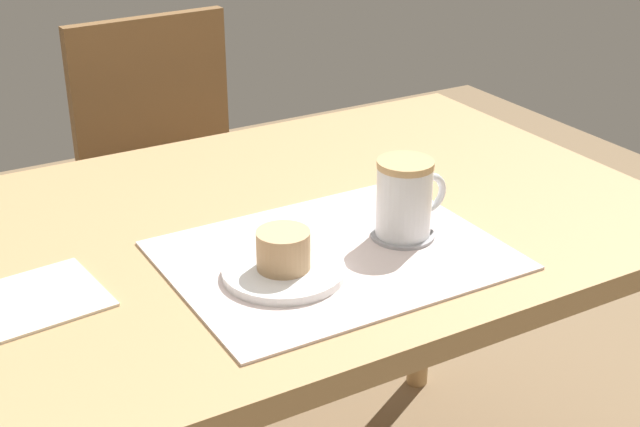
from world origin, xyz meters
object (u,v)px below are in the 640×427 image
coffee_mug (406,197)px  pastry_plate (284,271)px  pastry (283,250)px  dining_table (271,265)px  wooden_chair (179,181)px

coffee_mug → pastry_plate: bearing=-175.4°
pastry_plate → coffee_mug: coffee_mug is taller
pastry → coffee_mug: size_ratio=0.63×
dining_table → coffee_mug: (0.14, -0.15, 0.14)m
dining_table → wooden_chair: size_ratio=1.46×
dining_table → pastry_plate: (-0.06, -0.17, 0.09)m
wooden_chair → coffee_mug: size_ratio=7.30×
pastry_plate → pastry: 0.03m
pastry_plate → coffee_mug: bearing=4.6°
dining_table → wooden_chair: 0.76m
pastry_plate → coffee_mug: size_ratio=1.45×
wooden_chair → pastry_plate: size_ratio=5.04×
dining_table → pastry: (-0.06, -0.17, 0.12)m
pastry_plate → coffee_mug: 0.21m
dining_table → pastry: bearing=-111.3°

